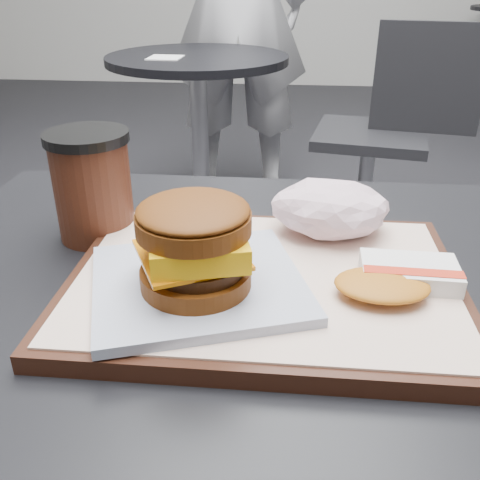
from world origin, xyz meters
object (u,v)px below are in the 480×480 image
at_px(serving_tray, 264,283).
at_px(breakfast_sandwich, 196,255).
at_px(hash_brown, 397,278).
at_px(customer_table, 265,418).
at_px(crumpled_wrapper, 330,208).
at_px(coffee_cup, 92,182).
at_px(neighbor_chair, 390,123).
at_px(neighbor_table, 199,107).

height_order(serving_tray, breakfast_sandwich, breakfast_sandwich).
bearing_deg(hash_brown, customer_table, 167.13).
height_order(customer_table, breakfast_sandwich, breakfast_sandwich).
relative_size(crumpled_wrapper, coffee_cup, 1.02).
xyz_separation_m(customer_table, neighbor_chair, (0.40, 1.63, -0.07)).
distance_m(serving_tray, neighbor_table, 1.72).
xyz_separation_m(coffee_cup, neighbor_table, (-0.14, 1.56, -0.29)).
height_order(neighbor_table, neighbor_chair, neighbor_chair).
xyz_separation_m(hash_brown, neighbor_chair, (0.28, 1.66, -0.29)).
xyz_separation_m(hash_brown, neighbor_table, (-0.47, 1.68, -0.25)).
xyz_separation_m(crumpled_wrapper, coffee_cup, (-0.27, 0.01, 0.02)).
bearing_deg(hash_brown, breakfast_sandwich, -172.09).
bearing_deg(crumpled_wrapper, customer_table, -126.65).
bearing_deg(hash_brown, coffee_cup, 160.16).
distance_m(coffee_cup, neighbor_table, 1.59).
distance_m(breakfast_sandwich, hash_brown, 0.19).
distance_m(crumpled_wrapper, neighbor_table, 1.64).
bearing_deg(neighbor_chair, serving_tray, -103.77).
xyz_separation_m(crumpled_wrapper, neighbor_table, (-0.41, 1.56, -0.27)).
distance_m(serving_tray, neighbor_chair, 1.71).
bearing_deg(customer_table, hash_brown, -12.87).
xyz_separation_m(serving_tray, neighbor_table, (-0.35, 1.66, -0.23)).
bearing_deg(serving_tray, customer_table, 75.38).
height_order(crumpled_wrapper, neighbor_chair, neighbor_chair).
relative_size(customer_table, neighbor_table, 1.07).
bearing_deg(hash_brown, crumpled_wrapper, 116.75).
distance_m(breakfast_sandwich, coffee_cup, 0.20).
distance_m(breakfast_sandwich, neighbor_chair, 1.77).
xyz_separation_m(neighbor_table, neighbor_chair, (0.75, -0.02, -0.04)).
relative_size(serving_tray, breakfast_sandwich, 1.63).
relative_size(breakfast_sandwich, coffee_cup, 1.86).
bearing_deg(hash_brown, neighbor_table, 105.65).
bearing_deg(neighbor_table, serving_tray, -78.25).
xyz_separation_m(serving_tray, neighbor_chair, (0.40, 1.64, -0.27)).
distance_m(customer_table, neighbor_table, 1.69).
bearing_deg(breakfast_sandwich, coffee_cup, 135.10).
distance_m(customer_table, neighbor_chair, 1.68).
distance_m(hash_brown, neighbor_chair, 1.70).
height_order(crumpled_wrapper, neighbor_table, crumpled_wrapper).
height_order(crumpled_wrapper, coffee_cup, coffee_cup).
xyz_separation_m(breakfast_sandwich, hash_brown, (0.18, 0.03, -0.03)).
bearing_deg(coffee_cup, neighbor_table, 95.24).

